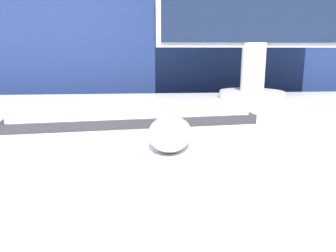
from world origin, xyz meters
name	(u,v)px	position (x,y,z in m)	size (l,w,h in m)	color
partition_panel	(154,103)	(0.00, 0.59, 0.65)	(5.00, 0.03, 1.30)	navy
computer_mouse_near	(170,133)	(-0.01, -0.12, 0.72)	(0.07, 0.11, 0.04)	silver
keyboard	(132,116)	(-0.06, 0.05, 0.71)	(0.44, 0.16, 0.02)	#28282D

